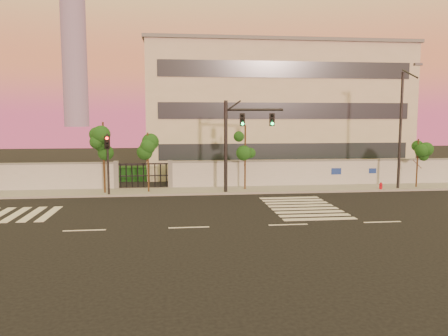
{
  "coord_description": "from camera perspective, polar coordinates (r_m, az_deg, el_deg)",
  "views": [
    {
      "loc": [
        -0.66,
        -21.04,
        5.34
      ],
      "look_at": [
        2.42,
        6.0,
        2.24
      ],
      "focal_mm": 35.0,
      "sensor_mm": 36.0,
      "label": 1
    }
  ],
  "objects": [
    {
      "name": "street_tree_f",
      "position": [
        36.21,
        24.0,
        1.91
      ],
      "size": [
        1.43,
        1.14,
        3.8
      ],
      "color": "#382314",
      "rests_on": "ground"
    },
    {
      "name": "street_tree_c",
      "position": [
        31.54,
        -15.43,
        3.37
      ],
      "size": [
        1.61,
        1.28,
        5.1
      ],
      "color": "#382314",
      "rests_on": "ground"
    },
    {
      "name": "street_tree_d",
      "position": [
        31.32,
        -9.87,
        2.48
      ],
      "size": [
        1.5,
        1.19,
        4.35
      ],
      "color": "#382314",
      "rests_on": "ground"
    },
    {
      "name": "road_markings",
      "position": [
        25.38,
        -8.48,
        -5.7
      ],
      "size": [
        57.0,
        7.62,
        0.02
      ],
      "color": "silver",
      "rests_on": "ground"
    },
    {
      "name": "traffic_signal_secondary",
      "position": [
        30.77,
        -14.94,
        1.41
      ],
      "size": [
        0.33,
        0.33,
        4.3
      ],
      "rotation": [
        0.0,
        0.0,
        -0.13
      ],
      "color": "black",
      "rests_on": "ground"
    },
    {
      "name": "streetlight_east",
      "position": [
        34.71,
        22.22,
        5.31
      ],
      "size": [
        0.54,
        2.19,
        9.1
      ],
      "color": "black",
      "rests_on": "ground"
    },
    {
      "name": "ground",
      "position": [
        21.72,
        -4.61,
        -7.76
      ],
      "size": [
        120.0,
        120.0,
        0.0
      ],
      "primitive_type": "plane",
      "color": "black",
      "rests_on": "ground"
    },
    {
      "name": "fire_hydrant",
      "position": [
        34.22,
        19.8,
        -2.32
      ],
      "size": [
        0.26,
        0.25,
        0.66
      ],
      "rotation": [
        0.0,
        0.0,
        -0.21
      ],
      "color": "#B70C1C",
      "rests_on": "ground"
    },
    {
      "name": "street_tree_e",
      "position": [
        32.04,
        2.82,
        3.3
      ],
      "size": [
        1.53,
        1.21,
        4.84
      ],
      "color": "#382314",
      "rests_on": "ground"
    },
    {
      "name": "hedge_row",
      "position": [
        36.11,
        -3.56,
        -0.72
      ],
      "size": [
        41.0,
        4.25,
        1.8
      ],
      "color": "#10330F",
      "rests_on": "ground"
    },
    {
      "name": "distant_skyscraper",
      "position": [
        313.01,
        -19.08,
        16.56
      ],
      "size": [
        16.0,
        16.0,
        118.0
      ],
      "color": "slate",
      "rests_on": "ground"
    },
    {
      "name": "institutional_building",
      "position": [
        44.11,
        6.2,
        7.51
      ],
      "size": [
        24.4,
        12.4,
        12.25
      ],
      "color": "beige",
      "rests_on": "ground"
    },
    {
      "name": "sidewalk",
      "position": [
        31.99,
        -5.24,
        -3.01
      ],
      "size": [
        60.0,
        3.0,
        0.15
      ],
      "primitive_type": "cube",
      "color": "gray",
      "rests_on": "ground"
    },
    {
      "name": "traffic_signal_main",
      "position": [
        30.8,
        1.77,
        4.29
      ],
      "size": [
        4.14,
        1.0,
        6.58
      ],
      "rotation": [
        0.0,
        0.0,
        -0.21
      ],
      "color": "black",
      "rests_on": "ground"
    },
    {
      "name": "perimeter_wall",
      "position": [
        33.33,
        -5.14,
        -0.9
      ],
      "size": [
        60.0,
        0.36,
        2.2
      ],
      "color": "#ADB0B4",
      "rests_on": "ground"
    }
  ]
}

